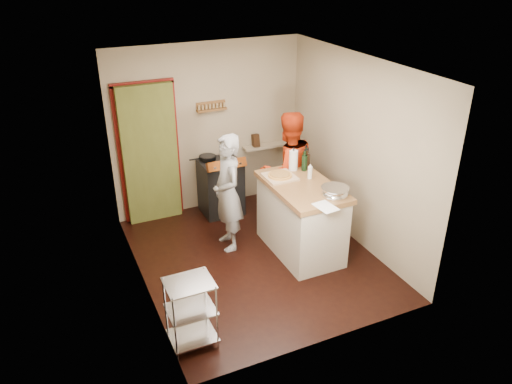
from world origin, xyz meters
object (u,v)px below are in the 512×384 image
at_px(island, 301,217).
at_px(person_stripe, 228,193).
at_px(stove, 221,186).
at_px(wire_shelving, 191,310).
at_px(person_red, 288,170).

relative_size(island, person_stripe, 0.91).
height_order(stove, island, island).
relative_size(stove, wire_shelving, 1.26).
relative_size(wire_shelving, person_red, 0.46).
xyz_separation_m(stove, person_red, (0.78, -0.73, 0.42)).
distance_m(island, person_stripe, 1.04).
bearing_deg(stove, person_red, -42.91).
bearing_deg(person_stripe, wire_shelving, -30.26).
bearing_deg(wire_shelving, island, 30.37).
distance_m(stove, person_red, 1.15).
relative_size(wire_shelving, island, 0.54).
xyz_separation_m(stove, wire_shelving, (-1.33, -2.62, -0.01)).
bearing_deg(stove, wire_shelving, -116.85).
distance_m(wire_shelving, person_red, 2.87).
bearing_deg(person_stripe, stove, 167.81).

